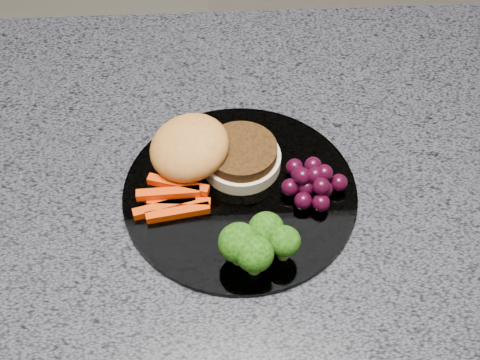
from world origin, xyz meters
name	(u,v)px	position (x,y,z in m)	size (l,w,h in m)	color
island_cabinet	(217,351)	(0.00, 0.00, 0.43)	(1.20, 0.60, 0.86)	#4E331B
countertop	(207,186)	(0.00, 0.00, 0.88)	(1.20, 0.60, 0.04)	#43434C
plate	(240,193)	(0.04, -0.03, 0.90)	(0.26, 0.26, 0.01)	white
burger	(208,153)	(0.00, 0.01, 0.93)	(0.17, 0.11, 0.05)	beige
carrot_sticks	(174,199)	(-0.04, -0.04, 0.91)	(0.08, 0.06, 0.02)	red
broccoli	(257,243)	(0.05, -0.12, 0.93)	(0.08, 0.07, 0.05)	#548630
grape_bunch	(312,182)	(0.12, -0.03, 0.92)	(0.07, 0.07, 0.03)	black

